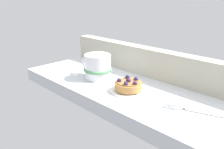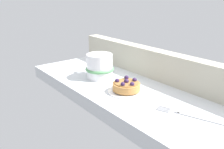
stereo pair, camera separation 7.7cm
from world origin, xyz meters
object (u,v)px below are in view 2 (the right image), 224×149
dessert_plate (126,91)px  coffee_mug (99,66)px  raspberry_tart (126,86)px  dessert_fork (189,115)px

dessert_plate → coffee_mug: (-15.72, 1.20, 3.83)cm
raspberry_tart → coffee_mug: (-15.73, 1.20, 2.11)cm
coffee_mug → dessert_fork: (36.56, 0.93, -3.86)cm
dessert_plate → dessert_fork: dessert_plate is taller
raspberry_tart → dessert_fork: raspberry_tart is taller
coffee_mug → dessert_plate: bearing=-4.4°
dessert_plate → raspberry_tart: bearing=57.8°
coffee_mug → dessert_fork: size_ratio=0.81×
raspberry_tart → coffee_mug: bearing=175.6°
dessert_plate → coffee_mug: coffee_mug is taller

